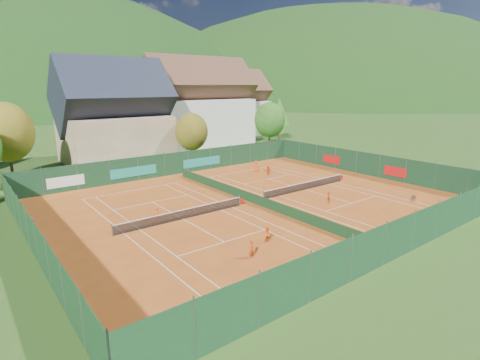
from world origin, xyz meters
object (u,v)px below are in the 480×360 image
at_px(player_left_near, 252,249).
at_px(player_right_far_a, 256,166).
at_px(player_left_mid, 268,235).
at_px(player_left_far, 157,213).
at_px(chalet, 115,119).
at_px(hotel_block_b, 232,107).
at_px(ball_hopper, 414,197).
at_px(hotel_block_a, 199,108).
at_px(player_right_near, 329,198).
at_px(player_right_far_b, 268,171).

relative_size(player_left_near, player_right_far_a, 0.87).
bearing_deg(player_left_mid, player_left_far, 113.57).
relative_size(player_left_mid, player_right_far_a, 0.82).
height_order(chalet, player_left_far, chalet).
relative_size(chalet, player_left_far, 12.27).
xyz_separation_m(hotel_block_b, player_left_far, (-39.97, -42.73, -5.96)).
height_order(hotel_block_b, player_left_mid, hotel_block_b).
height_order(hotel_block_b, player_right_far_a, hotel_block_b).
distance_m(ball_hopper, player_left_far, 25.80).
relative_size(hotel_block_a, player_left_far, 16.36).
xyz_separation_m(player_left_far, player_right_near, (16.01, -6.20, -0.06)).
distance_m(player_left_far, player_right_far_b, 20.36).
xyz_separation_m(hotel_block_a, player_right_near, (-9.96, -40.94, -6.78)).
distance_m(player_left_near, player_left_far, 11.21).
height_order(ball_hopper, player_left_mid, player_left_mid).
xyz_separation_m(chalet, player_left_mid, (-2.39, -38.48, -5.98)).
distance_m(hotel_block_b, player_left_mid, 63.58).
xyz_separation_m(chalet, player_right_near, (9.04, -34.94, -6.02)).
relative_size(ball_hopper, player_right_near, 0.66).
bearing_deg(chalet, ball_hopper, -67.99).
bearing_deg(player_right_far_b, player_left_near, 48.39).
relative_size(hotel_block_a, player_left_near, 15.80).
bearing_deg(player_right_near, player_right_far_a, 47.50).
bearing_deg(player_left_far, chalet, -99.11).
bearing_deg(player_left_mid, player_left_near, -155.77).
relative_size(ball_hopper, player_right_far_a, 0.51).
relative_size(player_right_near, player_right_far_a, 0.77).
bearing_deg(hotel_block_a, player_left_far, -126.79).
distance_m(ball_hopper, player_right_far_a, 20.91).
distance_m(chalet, hotel_block_a, 19.94).
xyz_separation_m(hotel_block_a, player_left_mid, (-21.39, -44.48, -6.74)).
xyz_separation_m(player_left_mid, player_right_far_b, (14.66, 16.37, 0.01)).
distance_m(hotel_block_b, player_right_near, 54.82).
distance_m(player_left_far, player_right_near, 17.17).
relative_size(player_left_far, player_right_far_b, 1.01).
bearing_deg(hotel_block_b, ball_hopper, -107.26).
bearing_deg(player_left_near, hotel_block_a, 35.37).
xyz_separation_m(chalet, player_left_near, (-5.07, -39.79, -5.94)).
distance_m(ball_hopper, player_left_near, 21.28).
height_order(chalet, player_right_far_b, chalet).
height_order(player_left_mid, player_right_far_a, player_right_far_a).
height_order(hotel_block_a, player_right_far_b, hotel_block_a).
distance_m(ball_hopper, player_right_far_b, 18.39).
height_order(hotel_block_a, player_left_far, hotel_block_a).
bearing_deg(player_left_near, player_right_far_b, 18.63).
bearing_deg(player_right_far_a, chalet, -50.46).
distance_m(hotel_block_a, player_left_near, 52.16).
xyz_separation_m(player_left_mid, player_left_far, (-4.59, 9.75, 0.02)).
bearing_deg(player_right_far_a, player_left_mid, 59.29).
bearing_deg(player_right_far_b, hotel_block_a, -100.58).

